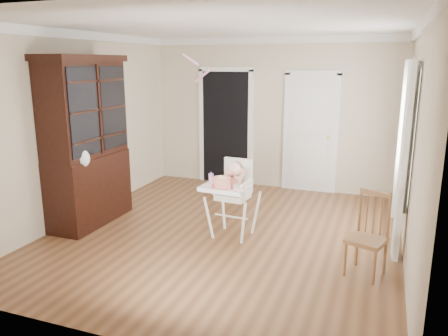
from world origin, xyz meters
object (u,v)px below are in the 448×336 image
(high_chair, at_px, (233,189))
(china_cabinet, at_px, (86,142))
(cake, at_px, (222,183))
(sippy_cup, at_px, (211,178))
(dining_chair, at_px, (368,237))

(high_chair, relative_size, china_cabinet, 0.44)
(china_cabinet, bearing_deg, high_chair, 5.57)
(cake, relative_size, sippy_cup, 1.86)
(cake, relative_size, china_cabinet, 0.13)
(sippy_cup, height_order, china_cabinet, china_cabinet)
(high_chair, xyz_separation_m, cake, (-0.06, -0.25, 0.15))
(cake, distance_m, dining_chair, 1.84)
(cake, bearing_deg, china_cabinet, 178.70)
(china_cabinet, bearing_deg, sippy_cup, 3.39)
(china_cabinet, bearing_deg, cake, -1.30)
(china_cabinet, distance_m, dining_chair, 3.92)
(cake, bearing_deg, dining_chair, -8.36)
(high_chair, relative_size, sippy_cup, 6.58)
(high_chair, bearing_deg, sippy_cup, -155.56)
(cake, xyz_separation_m, dining_chair, (1.78, -0.26, -0.37))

